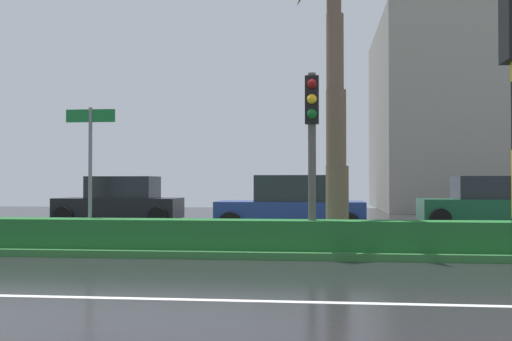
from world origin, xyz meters
name	(u,v)px	position (x,y,z in m)	size (l,w,h in m)	color
ground_plane	(137,245)	(0.00, 9.00, -0.05)	(90.00, 42.00, 0.10)	black
median_strip	(124,244)	(0.00, 8.00, 0.07)	(85.50, 4.00, 0.15)	#2D6B33
median_hedge	(102,233)	(0.00, 6.60, 0.45)	(76.50, 0.70, 0.60)	#1E6028
traffic_signal_median_right	(312,128)	(4.40, 6.54, 2.62)	(0.28, 0.43, 3.59)	#4C4C47
street_name_sign	(90,157)	(-0.41, 6.96, 2.08)	(1.10, 0.08, 3.00)	slate
car_in_traffic_second	(120,202)	(-2.47, 14.98, 0.83)	(4.30, 2.02, 1.72)	black
car_in_traffic_third	(292,206)	(3.73, 12.06, 0.83)	(4.30, 2.02, 1.72)	navy
car_in_traffic_fourth	(488,203)	(10.08, 15.08, 0.83)	(4.30, 2.02, 1.72)	#195133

